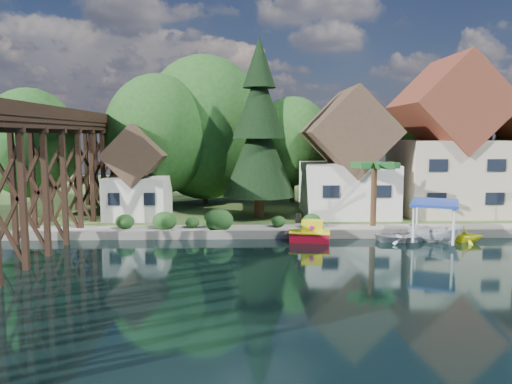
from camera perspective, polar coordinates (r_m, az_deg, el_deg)
The scene contains 16 objects.
ground at distance 28.61m, azimuth 2.96°, elevation -8.65°, with size 140.00×140.00×0.00m, color black.
bank at distance 61.98m, azimuth 0.47°, elevation -0.15°, with size 140.00×52.00×0.50m, color #2D461C.
seawall at distance 36.77m, azimuth 8.21°, elevation -4.78°, with size 60.00×0.40×0.62m, color slate.
promenade at distance 38.37m, azimuth 10.84°, elevation -4.02°, with size 50.00×2.60×0.06m, color gray.
trestle_bridge at distance 35.53m, azimuth -24.42°, elevation 2.50°, with size 4.12×44.18×9.30m.
house_left at distance 44.55m, azimuth 10.38°, elevation 3.42°, with size 7.64×8.64×11.02m.
house_center at distance 47.66m, azimuth 20.97°, elevation 4.83°, with size 8.65×9.18×13.89m.
shed at distance 43.08m, azimuth -13.35°, elevation 1.49°, with size 5.09×5.40×7.85m.
bg_trees at distance 48.88m, azimuth 2.20°, elevation 6.31°, with size 49.90×13.30×10.57m.
shrubs at distance 37.38m, azimuth -5.22°, elevation -3.12°, with size 15.76×2.47×1.70m.
conifer at distance 41.96m, azimuth 0.37°, elevation 6.88°, with size 6.10×6.10×15.02m.
palm_tree at distance 38.87m, azimuth 13.38°, elevation 2.77°, with size 4.88×4.88×5.21m.
tugboat at distance 35.34m, azimuth 6.21°, elevation -4.71°, with size 3.07×2.04×2.05m.
boat_white_a at distance 37.02m, azimuth 16.66°, elevation -4.75°, with size 2.87×4.02×0.83m, color white.
boat_canopy at distance 37.09m, azimuth 19.68°, elevation -3.56°, with size 4.56×5.30×2.87m.
boat_yellow at distance 38.00m, azimuth 22.87°, elevation -4.39°, with size 2.03×2.35×1.24m, color yellow.
Camera 1 is at (-2.24, -27.52, 7.51)m, focal length 35.00 mm.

